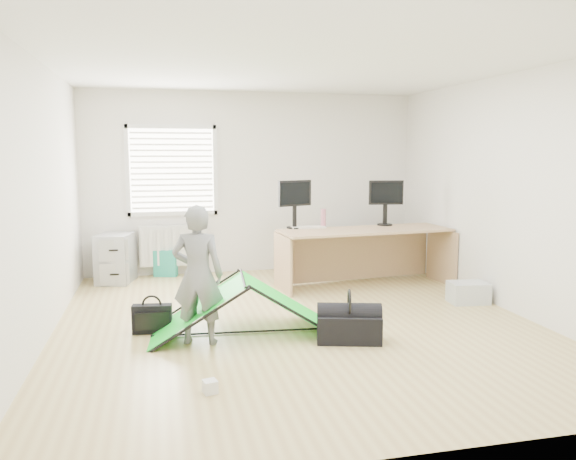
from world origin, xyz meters
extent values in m
plane|color=tan|center=(0.00, 0.00, 0.00)|extent=(5.50, 5.50, 0.00)
cube|color=silver|center=(0.00, 2.75, 1.35)|extent=(5.00, 0.02, 2.70)
cube|color=silver|center=(-1.20, 2.71, 1.55)|extent=(1.20, 0.06, 1.20)
cube|color=silver|center=(-1.20, 2.67, 0.45)|extent=(1.00, 0.12, 0.60)
cube|color=tan|center=(1.29, 1.37, 0.39)|extent=(2.37, 0.93, 0.79)
cube|color=#96999B|center=(-2.02, 2.41, 0.34)|extent=(0.57, 0.67, 0.68)
cube|color=black|center=(0.39, 1.68, 1.03)|extent=(0.51, 0.26, 0.48)
cube|color=black|center=(1.70, 1.68, 1.02)|extent=(0.50, 0.16, 0.47)
cube|color=beige|center=(0.58, 1.66, 0.80)|extent=(0.48, 0.17, 0.02)
cylinder|color=#AB5F6F|center=(0.80, 1.70, 0.91)|extent=(0.09, 0.09, 0.25)
imported|color=black|center=(1.54, 2.37, 0.30)|extent=(0.75, 0.76, 0.61)
imported|color=slate|center=(-1.07, -0.42, 0.67)|extent=(0.56, 0.44, 1.33)
cube|color=#B5BCBE|center=(2.22, 0.30, 0.13)|extent=(0.48, 0.36, 0.25)
cube|color=teal|center=(-1.33, 2.63, 0.19)|extent=(0.36, 0.23, 0.39)
cube|color=black|center=(-1.51, -0.01, 0.15)|extent=(0.40, 0.17, 0.29)
cube|color=silver|center=(-1.07, -1.58, 0.05)|extent=(0.12, 0.12, 0.10)
cube|color=black|center=(0.35, -0.70, 0.13)|extent=(0.68, 0.47, 0.27)
camera|label=1|loc=(-1.41, -5.67, 1.82)|focal=35.00mm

